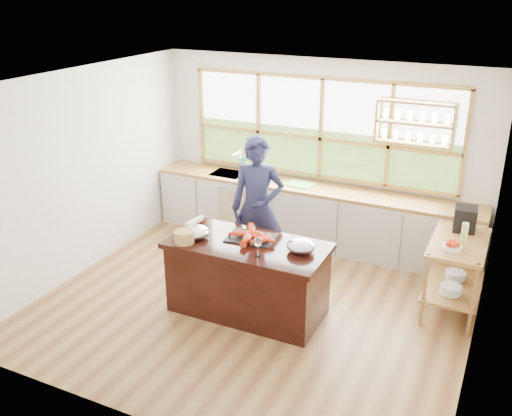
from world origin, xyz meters
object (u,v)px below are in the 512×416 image
Objects in this scene: island at (248,278)px; cook at (257,208)px; espresso_machine at (465,219)px; wicker_basket at (184,237)px.

island is 0.98× the size of cook.
espresso_machine reaches higher than island.
island is 0.89m from wicker_basket.
espresso_machine is at bearing -7.96° from cook.
cook reaches higher than island.
cook reaches higher than espresso_machine.
espresso_machine is at bearing 33.73° from island.
espresso_machine is 3.35m from wicker_basket.
wicker_basket is (-2.85, -1.76, -0.07)m from espresso_machine.
wicker_basket is at bearing -155.94° from island.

